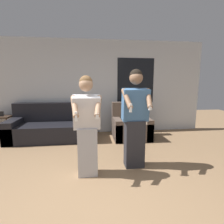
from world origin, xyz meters
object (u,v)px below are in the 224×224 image
at_px(person_left, 87,127).
at_px(person_right, 135,119).
at_px(armchair, 131,126).
at_px(couch, 53,127).
at_px(side_table, 2,120).

relative_size(person_left, person_right, 0.93).
relative_size(armchair, person_right, 0.57).
bearing_deg(person_right, couch, 134.33).
distance_m(couch, side_table, 1.41).
bearing_deg(armchair, side_table, 172.73).
distance_m(armchair, side_table, 3.50).
xyz_separation_m(side_table, person_left, (2.33, -2.26, 0.31)).
distance_m(armchair, person_left, 2.19).
bearing_deg(person_left, couch, 115.37).
bearing_deg(side_table, couch, -10.01).
bearing_deg(person_left, side_table, 135.92).
relative_size(couch, side_table, 2.87).
height_order(couch, person_left, person_left).
xyz_separation_m(person_left, person_right, (0.82, 0.20, 0.06)).
distance_m(side_table, person_left, 3.26).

